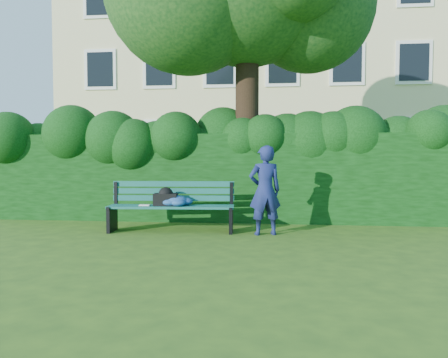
# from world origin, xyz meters

# --- Properties ---
(ground) EXTENTS (80.00, 80.00, 0.00)m
(ground) POSITION_xyz_m (0.00, 0.00, 0.00)
(ground) COLOR #31521A
(ground) RESTS_ON ground
(apartment_building) EXTENTS (16.00, 8.08, 12.00)m
(apartment_building) POSITION_xyz_m (-0.00, 13.99, 6.00)
(apartment_building) COLOR beige
(apartment_building) RESTS_ON ground
(hedge) EXTENTS (10.00, 1.00, 1.80)m
(hedge) POSITION_xyz_m (0.00, 2.20, 0.90)
(hedge) COLOR black
(hedge) RESTS_ON ground
(park_bench) EXTENTS (2.26, 0.71, 0.89)m
(park_bench) POSITION_xyz_m (-0.95, 0.66, 0.50)
(park_bench) COLOR #0E4943
(park_bench) RESTS_ON ground
(man_reading) EXTENTS (0.64, 0.51, 1.53)m
(man_reading) POSITION_xyz_m (0.71, 0.51, 0.76)
(man_reading) COLOR navy
(man_reading) RESTS_ON ground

